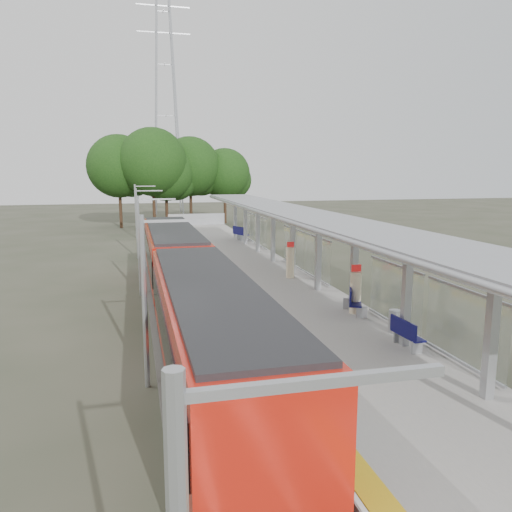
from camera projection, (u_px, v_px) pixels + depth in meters
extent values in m
plane|color=#474438|center=(465.00, 494.00, 10.43)|extent=(200.00, 200.00, 0.00)
cube|color=#59544C|center=(173.00, 287.00, 28.50)|extent=(3.00, 70.00, 0.24)
cube|color=gray|center=(249.00, 277.00, 29.49)|extent=(6.00, 50.00, 1.00)
cube|color=gold|center=(207.00, 270.00, 28.81)|extent=(0.60, 50.00, 0.02)
cube|color=#9EA0A5|center=(197.00, 219.00, 53.19)|extent=(6.00, 0.10, 1.20)
cube|color=black|center=(212.00, 381.00, 14.46)|extent=(2.50, 13.50, 0.70)
cube|color=#B3180C|center=(211.00, 329.00, 14.19)|extent=(2.65, 13.50, 2.50)
cube|color=black|center=(211.00, 327.00, 14.19)|extent=(2.72, 12.96, 1.20)
cube|color=black|center=(210.00, 284.00, 13.98)|extent=(2.40, 12.82, 0.15)
cube|color=#0D7C85|center=(257.00, 330.00, 14.54)|extent=(0.04, 1.30, 2.00)
cylinder|color=black|center=(248.00, 491.00, 9.99)|extent=(2.20, 0.70, 0.70)
cube|color=black|center=(173.00, 280.00, 27.96)|extent=(2.50, 13.50, 0.70)
cube|color=#B3180C|center=(173.00, 252.00, 27.69)|extent=(2.65, 13.50, 2.50)
cube|color=black|center=(172.00, 251.00, 27.68)|extent=(2.72, 12.96, 1.20)
cube|color=black|center=(172.00, 229.00, 27.47)|extent=(2.40, 12.83, 0.15)
cube|color=#0D7C85|center=(197.00, 254.00, 28.04)|extent=(0.04, 1.30, 2.00)
cylinder|color=black|center=(181.00, 307.00, 23.49)|extent=(2.20, 0.70, 0.70)
cube|color=black|center=(186.00, 284.00, 20.99)|extent=(2.30, 0.80, 2.40)
cube|color=#9EA0A5|center=(492.00, 332.00, 12.35)|extent=(0.25, 0.25, 3.50)
cube|color=#9EA0A5|center=(407.00, 294.00, 16.18)|extent=(0.25, 0.25, 3.50)
cube|color=#9EA0A5|center=(354.00, 270.00, 20.01)|extent=(0.25, 0.25, 3.50)
cube|color=#9EA0A5|center=(318.00, 254.00, 23.84)|extent=(0.25, 0.25, 3.50)
cube|color=#9EA0A5|center=(293.00, 243.00, 27.67)|extent=(0.25, 0.25, 3.50)
cube|color=#9EA0A5|center=(273.00, 234.00, 31.50)|extent=(0.25, 0.25, 3.50)
cube|color=#9EA0A5|center=(258.00, 227.00, 35.33)|extent=(0.25, 0.25, 3.50)
cube|color=#9EA0A5|center=(245.00, 222.00, 39.16)|extent=(0.25, 0.25, 3.50)
cube|color=#9EA0A5|center=(235.00, 217.00, 42.99)|extent=(0.25, 0.25, 3.50)
cube|color=gray|center=(298.00, 213.00, 25.35)|extent=(3.20, 38.00, 0.16)
cylinder|color=#9EA0A5|center=(268.00, 215.00, 25.00)|extent=(0.24, 38.00, 0.24)
cube|color=silver|center=(463.00, 327.00, 14.53)|extent=(0.05, 3.70, 2.20)
cube|color=silver|center=(394.00, 294.00, 18.35)|extent=(0.05, 3.70, 2.20)
cube|color=silver|center=(317.00, 258.00, 26.01)|extent=(0.05, 3.70, 2.20)
cube|color=silver|center=(293.00, 247.00, 29.84)|extent=(0.05, 3.70, 2.20)
cube|color=silver|center=(260.00, 231.00, 37.50)|extent=(0.05, 3.70, 2.20)
cube|color=silver|center=(248.00, 226.00, 41.33)|extent=(0.05, 3.70, 2.20)
cylinder|color=#382316|center=(121.00, 208.00, 59.02)|extent=(0.36, 0.36, 4.83)
sphere|color=#224814|center=(119.00, 166.00, 58.21)|extent=(7.35, 7.35, 7.35)
cylinder|color=#382316|center=(154.00, 207.00, 58.01)|extent=(0.36, 0.36, 5.15)
sphere|color=#224814|center=(153.00, 162.00, 57.14)|extent=(7.82, 7.82, 7.82)
cylinder|color=#382316|center=(167.00, 210.00, 59.34)|extent=(0.36, 0.36, 4.29)
sphere|color=#224814|center=(166.00, 173.00, 58.62)|extent=(6.52, 6.52, 6.52)
cylinder|color=#382316|center=(191.00, 206.00, 62.34)|extent=(0.36, 0.36, 4.82)
sphere|color=#224814|center=(190.00, 167.00, 61.53)|extent=(7.33, 7.33, 7.33)
cylinder|color=#382316|center=(225.00, 207.00, 64.61)|extent=(0.36, 0.36, 4.24)
sphere|color=#224814|center=(225.00, 174.00, 63.90)|extent=(6.45, 6.45, 6.45)
cube|color=#9EA0A5|center=(317.00, 383.00, 3.52)|extent=(2.00, 0.08, 0.08)
cylinder|color=#9EA0A5|center=(145.00, 303.00, 15.20)|extent=(0.16, 0.16, 5.40)
cube|color=#9EA0A5|center=(175.00, 221.00, 15.01)|extent=(2.00, 0.08, 0.08)
cylinder|color=#9EA0A5|center=(139.00, 246.00, 26.68)|extent=(0.16, 0.16, 5.40)
cube|color=#9EA0A5|center=(157.00, 199.00, 26.50)|extent=(2.00, 0.08, 0.08)
cylinder|color=#9EA0A5|center=(137.00, 224.00, 38.17)|extent=(0.16, 0.16, 5.40)
cube|color=#9EA0A5|center=(149.00, 191.00, 37.99)|extent=(2.00, 0.08, 0.08)
cylinder|color=#9EA0A5|center=(136.00, 212.00, 49.66)|extent=(0.16, 0.16, 5.40)
cube|color=#9EA0A5|center=(145.00, 186.00, 49.47)|extent=(2.00, 0.08, 0.08)
cube|color=#100F4D|center=(408.00, 335.00, 16.17)|extent=(0.51, 1.43, 0.06)
cube|color=#100F4D|center=(403.00, 327.00, 16.08)|extent=(0.15, 1.41, 0.52)
cube|color=#9EA0A5|center=(417.00, 347.00, 15.67)|extent=(0.38, 0.08, 0.41)
cube|color=#9EA0A5|center=(399.00, 336.00, 16.74)|extent=(0.38, 0.08, 0.41)
cube|color=#100F4D|center=(355.00, 302.00, 20.08)|extent=(1.08, 1.66, 0.06)
cube|color=#100F4D|center=(350.00, 294.00, 19.97)|extent=(0.70, 1.49, 0.59)
cube|color=#9EA0A5|center=(362.00, 312.00, 19.51)|extent=(0.42, 0.23, 0.47)
cube|color=#9EA0A5|center=(348.00, 304.00, 20.73)|extent=(0.42, 0.23, 0.47)
cube|color=#100F4D|center=(241.00, 234.00, 41.38)|extent=(1.07, 1.74, 0.07)
cube|color=#100F4D|center=(239.00, 230.00, 41.27)|extent=(0.67, 1.59, 0.61)
cube|color=#9EA0A5|center=(243.00, 238.00, 40.78)|extent=(0.44, 0.22, 0.49)
cube|color=#9EA0A5|center=(240.00, 236.00, 42.06)|extent=(0.44, 0.22, 0.49)
cylinder|color=beige|center=(355.00, 293.00, 20.07)|extent=(0.45, 0.45, 1.69)
cube|color=red|center=(356.00, 268.00, 19.90)|extent=(0.40, 0.09, 0.28)
cylinder|color=beige|center=(290.00, 263.00, 26.78)|extent=(0.44, 0.44, 1.65)
cube|color=red|center=(290.00, 244.00, 26.61)|extent=(0.39, 0.10, 0.27)
cylinder|color=#9EA0A5|center=(394.00, 321.00, 17.68)|extent=(0.41, 0.41, 0.83)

